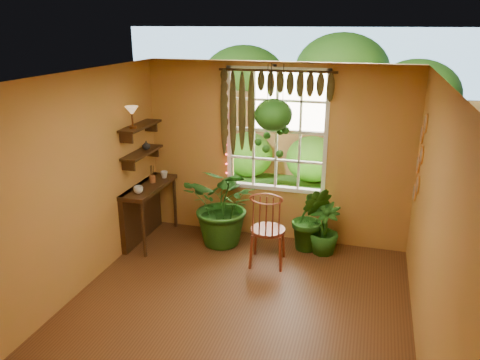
# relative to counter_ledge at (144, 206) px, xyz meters

# --- Properties ---
(floor) EXTENTS (4.50, 4.50, 0.00)m
(floor) POSITION_rel_counter_ledge_xyz_m (1.91, -1.60, -0.55)
(floor) COLOR #5B331A
(floor) RESTS_ON ground
(ceiling) EXTENTS (4.50, 4.50, 0.00)m
(ceiling) POSITION_rel_counter_ledge_xyz_m (1.91, -1.60, 2.15)
(ceiling) COLOR white
(ceiling) RESTS_ON wall_back
(wall_back) EXTENTS (4.00, 0.00, 4.00)m
(wall_back) POSITION_rel_counter_ledge_xyz_m (1.91, 0.65, 0.80)
(wall_back) COLOR #B9793F
(wall_back) RESTS_ON floor
(wall_left) EXTENTS (0.00, 4.50, 4.50)m
(wall_left) POSITION_rel_counter_ledge_xyz_m (-0.09, -1.60, 0.80)
(wall_left) COLOR #B9793F
(wall_left) RESTS_ON floor
(wall_right) EXTENTS (0.00, 4.50, 4.50)m
(wall_right) POSITION_rel_counter_ledge_xyz_m (3.91, -1.60, 0.80)
(wall_right) COLOR #B9793F
(wall_right) RESTS_ON floor
(window) EXTENTS (1.52, 0.10, 1.86)m
(window) POSITION_rel_counter_ledge_xyz_m (1.91, 0.68, 1.15)
(window) COLOR white
(window) RESTS_ON wall_back
(valance_vine) EXTENTS (1.70, 0.12, 1.10)m
(valance_vine) POSITION_rel_counter_ledge_xyz_m (1.82, 0.56, 1.73)
(valance_vine) COLOR #3E2810
(valance_vine) RESTS_ON window
(string_lights) EXTENTS (0.03, 0.03, 1.54)m
(string_lights) POSITION_rel_counter_ledge_xyz_m (1.15, 0.59, 1.20)
(string_lights) COLOR #FF2633
(string_lights) RESTS_ON window
(wall_plates) EXTENTS (0.04, 0.32, 1.10)m
(wall_plates) POSITION_rel_counter_ledge_xyz_m (3.89, 0.19, 1.00)
(wall_plates) COLOR #F8E5CB
(wall_plates) RESTS_ON wall_right
(counter_ledge) EXTENTS (0.40, 1.20, 0.90)m
(counter_ledge) POSITION_rel_counter_ledge_xyz_m (0.00, 0.00, 0.00)
(counter_ledge) COLOR #3E2810
(counter_ledge) RESTS_ON floor
(shelf_lower) EXTENTS (0.25, 0.90, 0.04)m
(shelf_lower) POSITION_rel_counter_ledge_xyz_m (0.03, 0.00, 0.85)
(shelf_lower) COLOR #3E2810
(shelf_lower) RESTS_ON wall_left
(shelf_upper) EXTENTS (0.25, 0.90, 0.04)m
(shelf_upper) POSITION_rel_counter_ledge_xyz_m (0.03, 0.00, 1.25)
(shelf_upper) COLOR #3E2810
(shelf_upper) RESTS_ON wall_left
(backyard) EXTENTS (14.00, 10.00, 12.00)m
(backyard) POSITION_rel_counter_ledge_xyz_m (2.15, 5.27, 0.73)
(backyard) COLOR #265919
(backyard) RESTS_ON ground
(windsor_chair) EXTENTS (0.52, 0.55, 1.29)m
(windsor_chair) POSITION_rel_counter_ledge_xyz_m (2.01, -0.26, -0.18)
(windsor_chair) COLOR maroon
(windsor_chair) RESTS_ON floor
(potted_plant_left) EXTENTS (1.28, 1.15, 1.28)m
(potted_plant_left) POSITION_rel_counter_ledge_xyz_m (1.25, 0.18, 0.09)
(potted_plant_left) COLOR #194612
(potted_plant_left) RESTS_ON floor
(potted_plant_mid) EXTENTS (0.59, 0.49, 1.01)m
(potted_plant_mid) POSITION_rel_counter_ledge_xyz_m (2.52, 0.34, -0.05)
(potted_plant_mid) COLOR #194612
(potted_plant_mid) RESTS_ON floor
(potted_plant_right) EXTENTS (0.47, 0.47, 0.77)m
(potted_plant_right) POSITION_rel_counter_ledge_xyz_m (2.73, 0.29, -0.17)
(potted_plant_right) COLOR #194612
(potted_plant_right) RESTS_ON floor
(hanging_basket) EXTENTS (0.52, 0.52, 1.27)m
(hanging_basket) POSITION_rel_counter_ledge_xyz_m (1.94, 0.27, 1.40)
(hanging_basket) COLOR black
(hanging_basket) RESTS_ON ceiling
(cup_a) EXTENTS (0.18, 0.18, 0.10)m
(cup_a) POSITION_rel_counter_ledge_xyz_m (0.13, -0.37, 0.40)
(cup_a) COLOR silver
(cup_a) RESTS_ON counter_ledge
(cup_b) EXTENTS (0.13, 0.13, 0.11)m
(cup_b) POSITION_rel_counter_ledge_xyz_m (0.19, 0.37, 0.40)
(cup_b) COLOR beige
(cup_b) RESTS_ON counter_ledge
(brush_jar) EXTENTS (0.09, 0.09, 0.34)m
(brush_jar) POSITION_rel_counter_ledge_xyz_m (0.11, 0.12, 0.48)
(brush_jar) COLOR brown
(brush_jar) RESTS_ON counter_ledge
(shelf_vase) EXTENTS (0.16, 0.16, 0.13)m
(shelf_vase) POSITION_rel_counter_ledge_xyz_m (0.04, 0.13, 0.93)
(shelf_vase) COLOR #B2AD99
(shelf_vase) RESTS_ON shelf_lower
(tiffany_lamp) EXTENTS (0.19, 0.19, 0.31)m
(tiffany_lamp) POSITION_rel_counter_ledge_xyz_m (0.05, -0.24, 1.49)
(tiffany_lamp) COLOR brown
(tiffany_lamp) RESTS_ON shelf_upper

